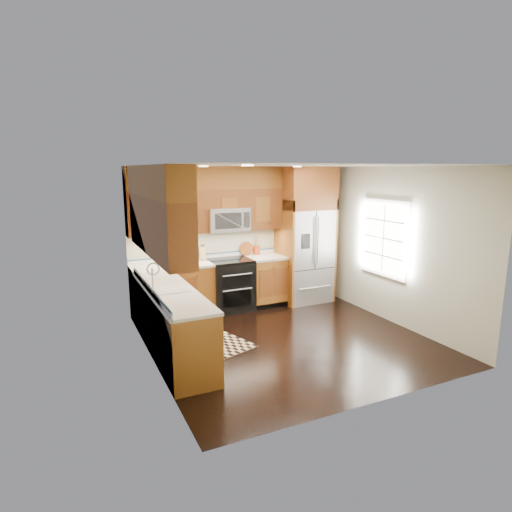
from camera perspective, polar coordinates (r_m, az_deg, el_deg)
name	(u,v)px	position (r m, az deg, el deg)	size (l,w,h in m)	color
ground	(287,339)	(6.66, 4.11, -11.01)	(4.00, 4.00, 0.00)	black
wall_back	(236,237)	(8.05, -2.71, 2.58)	(4.00, 0.02, 2.60)	#B0B5A2
wall_left	(151,269)	(5.60, -13.88, -1.71)	(0.02, 4.00, 2.60)	#B0B5A2
wall_right	(393,246)	(7.45, 17.81, 1.31)	(0.02, 4.00, 2.60)	#B0B5A2
window	(384,238)	(7.57, 16.70, 2.29)	(0.04, 1.10, 1.30)	white
base_cabinets	(191,305)	(6.84, -8.70, -6.49)	(2.85, 3.00, 0.90)	#90521B
countertop	(196,274)	(6.86, -7.96, -2.34)	(2.86, 3.01, 0.04)	silver
upper_cabinets	(189,204)	(6.73, -8.91, 6.92)	(2.85, 3.00, 1.15)	brown
range	(231,285)	(7.84, -3.42, -3.90)	(0.76, 0.67, 0.95)	black
microwave	(227,219)	(7.73, -3.89, 4.88)	(0.76, 0.40, 0.42)	#B2B2B7
refrigerator	(305,235)	(8.31, 6.59, 2.82)	(0.98, 0.75, 2.60)	#B2B2B7
sink_faucet	(168,286)	(5.94, -11.67, -3.91)	(0.54, 0.44, 0.37)	#B2B2B7
rug	(201,340)	(6.67, -7.40, -11.00)	(0.94, 1.57, 0.01)	black
knife_block	(203,253)	(7.78, -7.14, 0.36)	(0.13, 0.16, 0.29)	#A78A51
utensil_crock	(257,248)	(8.20, 0.09, 1.03)	(0.16, 0.16, 0.34)	#A23914
cutting_board	(246,255)	(8.13, -1.29, 0.16)	(0.26, 0.26, 0.02)	brown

